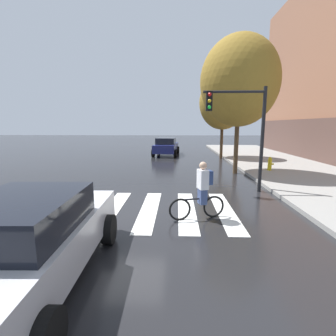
% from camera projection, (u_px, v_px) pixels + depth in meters
% --- Properties ---
extents(ground_plane, '(120.00, 120.00, 0.00)m').
position_uv_depth(ground_plane, '(126.00, 209.00, 8.00)').
color(ground_plane, black).
extents(crosswalk_stripes, '(7.88, 3.83, 0.01)m').
position_uv_depth(crosswalk_stripes, '(112.00, 209.00, 8.01)').
color(crosswalk_stripes, silver).
rests_on(crosswalk_stripes, ground).
extents(manhole_cover, '(0.64, 0.64, 0.01)m').
position_uv_depth(manhole_cover, '(61.00, 271.00, 4.61)').
color(manhole_cover, '#473D1E').
rests_on(manhole_cover, ground).
extents(sedan_near, '(2.28, 4.66, 1.59)m').
position_uv_depth(sedan_near, '(28.00, 240.00, 4.09)').
color(sedan_near, '#B7B7BC').
rests_on(sedan_near, ground).
extents(sedan_mid, '(2.45, 4.73, 1.59)m').
position_uv_depth(sedan_mid, '(166.00, 146.00, 22.45)').
color(sedan_mid, navy).
rests_on(sedan_mid, ground).
extents(cyclist, '(1.66, 0.54, 1.69)m').
position_uv_depth(cyclist, '(201.00, 191.00, 7.09)').
color(cyclist, black).
rests_on(cyclist, ground).
extents(traffic_light_near, '(2.47, 0.28, 4.20)m').
position_uv_depth(traffic_light_near, '(242.00, 121.00, 9.70)').
color(traffic_light_near, black).
rests_on(traffic_light_near, ground).
extents(fire_hydrant, '(0.33, 0.22, 0.78)m').
position_uv_depth(fire_hydrant, '(270.00, 164.00, 14.09)').
color(fire_hydrant, gold).
rests_on(fire_hydrant, sidewalk).
extents(street_tree_near, '(4.18, 4.18, 7.44)m').
position_uv_depth(street_tree_near, '(239.00, 81.00, 13.12)').
color(street_tree_near, '#4C3823').
rests_on(street_tree_near, ground).
extents(street_tree_mid, '(3.76, 3.76, 6.68)m').
position_uv_depth(street_tree_mid, '(223.00, 102.00, 19.52)').
color(street_tree_mid, '#4C3823').
rests_on(street_tree_mid, ground).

